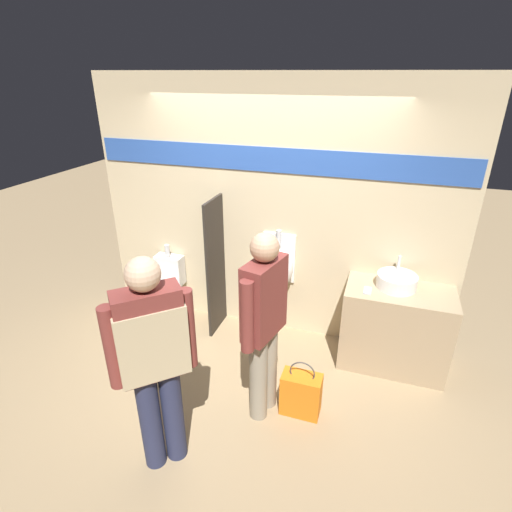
{
  "coord_description": "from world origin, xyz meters",
  "views": [
    {
      "loc": [
        1.12,
        -3.18,
        2.69
      ],
      "look_at": [
        0.0,
        0.17,
        1.05
      ],
      "focal_mm": 28.0,
      "sensor_mm": 36.0,
      "label": 1
    }
  ],
  "objects_px": {
    "urinal_near_counter": "(276,268)",
    "person_with_lanyard": "(264,321)",
    "sink_basin": "(397,281)",
    "toilet": "(162,300)",
    "shopping_bag": "(301,394)",
    "cell_phone": "(367,291)",
    "person_in_vest": "(153,354)"
  },
  "relations": [
    {
      "from": "person_in_vest",
      "to": "sink_basin",
      "type": "bearing_deg",
      "value": 5.21
    },
    {
      "from": "sink_basin",
      "to": "toilet",
      "type": "relative_size",
      "value": 0.41
    },
    {
      "from": "sink_basin",
      "to": "cell_phone",
      "type": "relative_size",
      "value": 2.63
    },
    {
      "from": "urinal_near_counter",
      "to": "person_with_lanyard",
      "type": "distance_m",
      "value": 1.15
    },
    {
      "from": "toilet",
      "to": "shopping_bag",
      "type": "xyz_separation_m",
      "value": [
        1.84,
        -0.85,
        -0.09
      ]
    },
    {
      "from": "person_with_lanyard",
      "to": "person_in_vest",
      "type": "bearing_deg",
      "value": 154.82
    },
    {
      "from": "sink_basin",
      "to": "person_in_vest",
      "type": "relative_size",
      "value": 0.22
    },
    {
      "from": "sink_basin",
      "to": "cell_phone",
      "type": "height_order",
      "value": "sink_basin"
    },
    {
      "from": "person_in_vest",
      "to": "person_with_lanyard",
      "type": "relative_size",
      "value": 1.02
    },
    {
      "from": "urinal_near_counter",
      "to": "person_with_lanyard",
      "type": "xyz_separation_m",
      "value": [
        0.22,
        -1.13,
        0.1
      ]
    },
    {
      "from": "urinal_near_counter",
      "to": "shopping_bag",
      "type": "bearing_deg",
      "value": -63.21
    },
    {
      "from": "urinal_near_counter",
      "to": "person_in_vest",
      "type": "relative_size",
      "value": 0.71
    },
    {
      "from": "urinal_near_counter",
      "to": "person_with_lanyard",
      "type": "relative_size",
      "value": 0.73
    },
    {
      "from": "shopping_bag",
      "to": "person_in_vest",
      "type": "bearing_deg",
      "value": -138.62
    },
    {
      "from": "cell_phone",
      "to": "urinal_near_counter",
      "type": "relative_size",
      "value": 0.12
    },
    {
      "from": "person_with_lanyard",
      "to": "sink_basin",
      "type": "bearing_deg",
      "value": -29.99
    },
    {
      "from": "cell_phone",
      "to": "toilet",
      "type": "xyz_separation_m",
      "value": [
        -2.26,
        0.04,
        -0.56
      ]
    },
    {
      "from": "sink_basin",
      "to": "urinal_near_counter",
      "type": "height_order",
      "value": "urinal_near_counter"
    },
    {
      "from": "cell_phone",
      "to": "toilet",
      "type": "height_order",
      "value": "toilet"
    },
    {
      "from": "sink_basin",
      "to": "person_in_vest",
      "type": "distance_m",
      "value": 2.32
    },
    {
      "from": "toilet",
      "to": "person_with_lanyard",
      "type": "height_order",
      "value": "person_with_lanyard"
    },
    {
      "from": "toilet",
      "to": "cell_phone",
      "type": "bearing_deg",
      "value": -1.14
    },
    {
      "from": "person_with_lanyard",
      "to": "shopping_bag",
      "type": "relative_size",
      "value": 3.08
    },
    {
      "from": "urinal_near_counter",
      "to": "person_in_vest",
      "type": "bearing_deg",
      "value": -100.37
    },
    {
      "from": "sink_basin",
      "to": "cell_phone",
      "type": "distance_m",
      "value": 0.3
    },
    {
      "from": "sink_basin",
      "to": "toilet",
      "type": "bearing_deg",
      "value": -177.34
    },
    {
      "from": "sink_basin",
      "to": "toilet",
      "type": "xyz_separation_m",
      "value": [
        -2.5,
        -0.12,
        -0.62
      ]
    },
    {
      "from": "sink_basin",
      "to": "person_in_vest",
      "type": "xyz_separation_m",
      "value": [
        -1.53,
        -1.74,
        0.08
      ]
    },
    {
      "from": "urinal_near_counter",
      "to": "toilet",
      "type": "bearing_deg",
      "value": -171.06
    },
    {
      "from": "cell_phone",
      "to": "shopping_bag",
      "type": "xyz_separation_m",
      "value": [
        -0.42,
        -0.81,
        -0.64
      ]
    },
    {
      "from": "sink_basin",
      "to": "urinal_near_counter",
      "type": "relative_size",
      "value": 0.31
    },
    {
      "from": "urinal_near_counter",
      "to": "person_with_lanyard",
      "type": "height_order",
      "value": "person_with_lanyard"
    }
  ]
}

